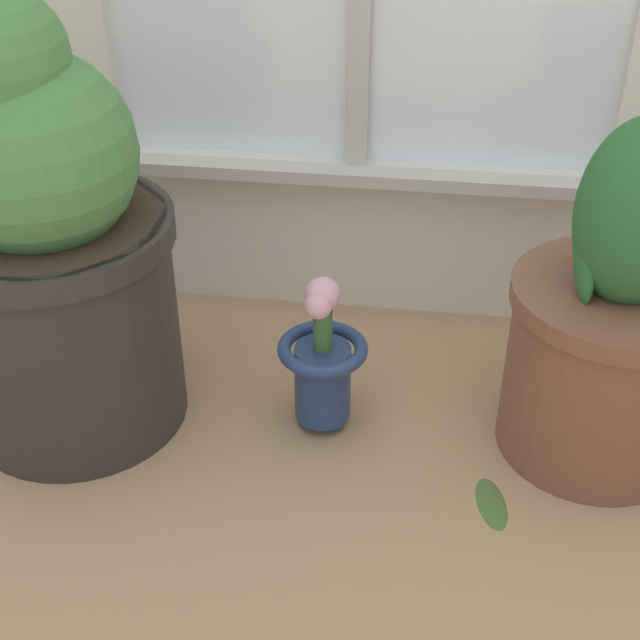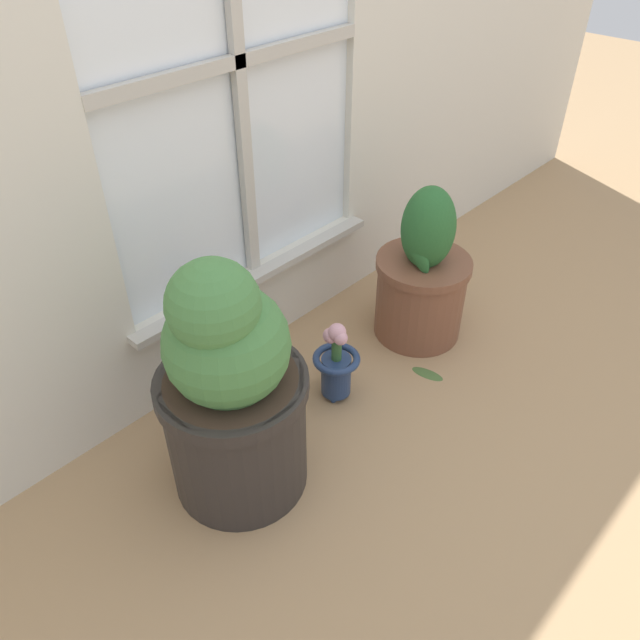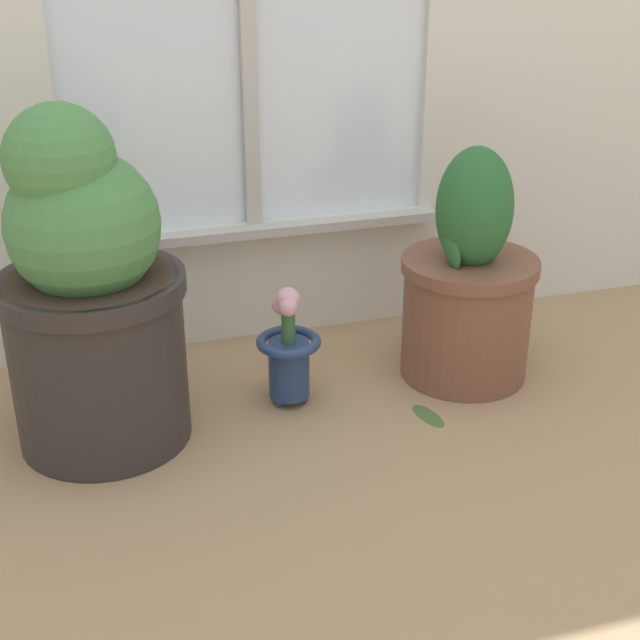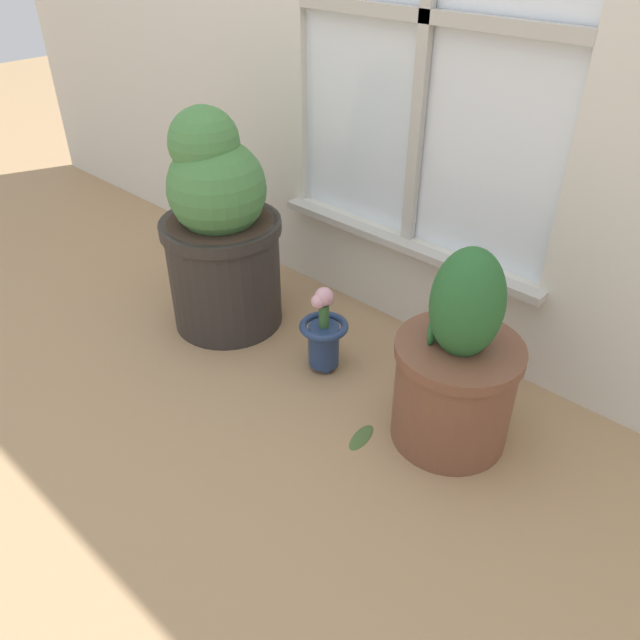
# 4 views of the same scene
# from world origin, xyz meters

# --- Properties ---
(ground_plane) EXTENTS (10.00, 10.00, 0.00)m
(ground_plane) POSITION_xyz_m (0.00, 0.00, 0.00)
(ground_plane) COLOR tan
(potted_plant_left) EXTENTS (0.38, 0.38, 0.72)m
(potted_plant_left) POSITION_xyz_m (-0.43, 0.21, 0.33)
(potted_plant_left) COLOR #2D2826
(potted_plant_left) RESTS_ON ground_plane
(potted_plant_right) EXTENTS (0.32, 0.32, 0.56)m
(potted_plant_right) POSITION_xyz_m (0.43, 0.24, 0.22)
(potted_plant_right) COLOR brown
(potted_plant_right) RESTS_ON ground_plane
(flower_vase) EXTENTS (0.15, 0.15, 0.28)m
(flower_vase) POSITION_xyz_m (-0.01, 0.23, 0.13)
(flower_vase) COLOR navy
(flower_vase) RESTS_ON ground_plane
(fallen_leaf) EXTENTS (0.06, 0.12, 0.01)m
(fallen_leaf) POSITION_xyz_m (0.27, 0.08, 0.00)
(fallen_leaf) COLOR #476633
(fallen_leaf) RESTS_ON ground_plane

